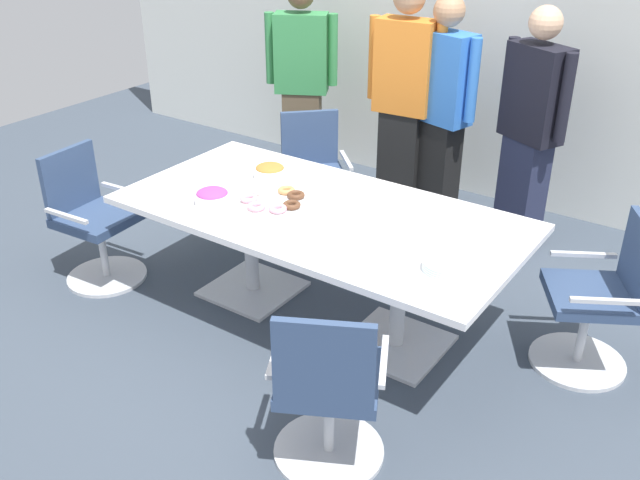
{
  "coord_description": "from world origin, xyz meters",
  "views": [
    {
      "loc": [
        2.15,
        -3.09,
        2.54
      ],
      "look_at": [
        0.0,
        0.0,
        0.55
      ],
      "focal_mm": 39.84,
      "sensor_mm": 36.0,
      "label": 1
    }
  ],
  "objects": [
    {
      "name": "snack_bowl_pretzels",
      "position": [
        -0.55,
        0.22,
        0.8
      ],
      "size": [
        0.21,
        0.21,
        0.09
      ],
      "color": "white",
      "rests_on": "conference_table"
    },
    {
      "name": "snack_bowl_candy_mix",
      "position": [
        -0.58,
        -0.29,
        0.8
      ],
      "size": [
        0.21,
        0.21,
        0.1
      ],
      "color": "white",
      "rests_on": "conference_table"
    },
    {
      "name": "person_standing_3",
      "position": [
        0.64,
        1.67,
        0.91
      ],
      "size": [
        0.58,
        0.39,
        1.74
      ],
      "rotation": [
        0.0,
        0.0,
        -3.6
      ],
      "color": "#232842",
      "rests_on": "ground"
    },
    {
      "name": "conference_table",
      "position": [
        0.0,
        0.0,
        0.63
      ],
      "size": [
        2.4,
        1.2,
        0.75
      ],
      "color": "white",
      "rests_on": "ground"
    },
    {
      "name": "ground_plane",
      "position": [
        0.0,
        0.0,
        -0.01
      ],
      "size": [
        10.0,
        10.0,
        0.01
      ],
      "primitive_type": "cube",
      "color": "#3D4754"
    },
    {
      "name": "person_standing_0",
      "position": [
        -1.39,
        1.72,
        0.9
      ],
      "size": [
        0.58,
        0.4,
        1.73
      ],
      "rotation": [
        0.0,
        0.0,
        -2.66
      ],
      "color": "brown",
      "rests_on": "ground"
    },
    {
      "name": "napkin_pile",
      "position": [
        0.26,
        0.26,
        0.78
      ],
      "size": [
        0.15,
        0.15,
        0.05
      ],
      "primitive_type": "cube",
      "color": "white",
      "rests_on": "conference_table"
    },
    {
      "name": "plate_stack",
      "position": [
        0.92,
        -0.22,
        0.78
      ],
      "size": [
        0.23,
        0.23,
        0.05
      ],
      "color": "white",
      "rests_on": "conference_table"
    },
    {
      "name": "person_standing_2",
      "position": [
        -0.04,
        1.64,
        0.92
      ],
      "size": [
        0.61,
        0.33,
        1.76
      ],
      "rotation": [
        0.0,
        0.0,
        -3.41
      ],
      "color": "black",
      "rests_on": "ground"
    },
    {
      "name": "donut_platter",
      "position": [
        -0.28,
        -0.08,
        0.77
      ],
      "size": [
        0.39,
        0.4,
        0.04
      ],
      "color": "white",
      "rests_on": "conference_table"
    },
    {
      "name": "office_chair_1",
      "position": [
        0.73,
        -1.0,
        0.41
      ],
      "size": [
        0.73,
        0.73,
        0.91
      ],
      "rotation": [
        0.0,
        0.0,
        0.48
      ],
      "color": "silver",
      "rests_on": "ground"
    },
    {
      "name": "office_chair_3",
      "position": [
        -0.75,
        0.99,
        0.41
      ],
      "size": [
        0.76,
        0.76,
        0.91
      ],
      "rotation": [
        0.0,
        0.0,
        -2.36
      ],
      "color": "silver",
      "rests_on": "ground"
    },
    {
      "name": "office_chair_2",
      "position": [
        1.54,
        0.48,
        0.41
      ],
      "size": [
        0.74,
        0.74,
        0.91
      ],
      "rotation": [
        0.0,
        0.0,
        -4.19
      ],
      "color": "silver",
      "rests_on": "ground"
    },
    {
      "name": "person_standing_1",
      "position": [
        -0.33,
        1.59,
        0.96
      ],
      "size": [
        0.61,
        0.26,
        1.83
      ],
      "rotation": [
        0.0,
        0.0,
        -3.06
      ],
      "color": "black",
      "rests_on": "ground"
    },
    {
      "name": "back_wall",
      "position": [
        0.0,
        2.4,
        1.4
      ],
      "size": [
        8.0,
        0.1,
        2.8
      ],
      "primitive_type": "cube",
      "color": "silver",
      "rests_on": "ground"
    },
    {
      "name": "office_chair_0",
      "position": [
        -1.54,
        -0.46,
        0.41
      ],
      "size": [
        0.58,
        0.58,
        0.91
      ],
      "rotation": [
        0.0,
        0.0,
        -1.5
      ],
      "color": "silver",
      "rests_on": "ground"
    }
  ]
}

